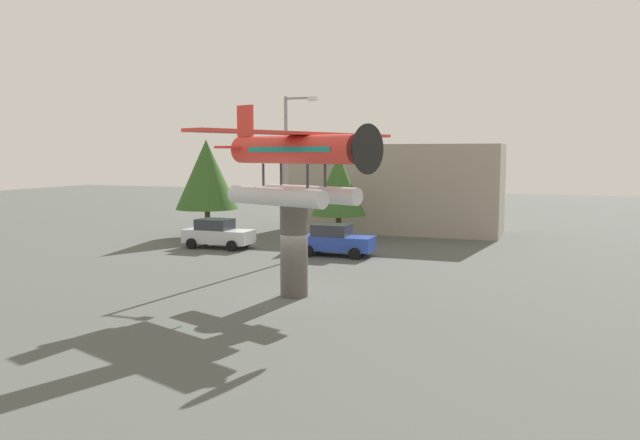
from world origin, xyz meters
TOP-DOWN VIEW (x-y plane):
  - ground_plane at (0.00, 0.00)m, footprint 140.00×140.00m
  - display_pedestal at (0.00, 0.00)m, footprint 1.10×1.10m
  - floatplane_monument at (0.12, -0.05)m, footprint 7.19×10.09m
  - car_near_silver at (-9.28, 10.34)m, footprint 4.20×2.02m
  - car_mid_blue at (-1.71, 10.08)m, footprint 4.20×2.02m
  - streetlight_primary at (-3.20, 7.12)m, footprint 1.84×0.28m
  - storefront_building at (-1.31, 22.00)m, footprint 15.38×5.28m
  - tree_west at (-12.51, 14.68)m, footprint 4.24×4.24m
  - tree_east at (-3.37, 15.66)m, footprint 3.53×3.53m

SIDE VIEW (x-z plane):
  - ground_plane at x=0.00m, z-range 0.00..0.00m
  - car_near_silver at x=-9.28m, z-range 0.00..1.76m
  - car_mid_blue at x=-1.71m, z-range 0.00..1.76m
  - display_pedestal at x=0.00m, z-range 0.00..3.69m
  - storefront_building at x=-1.31m, z-range 0.00..6.32m
  - tree_east at x=-3.37m, z-range 0.84..6.45m
  - tree_west at x=-12.51m, z-range 0.95..7.58m
  - streetlight_primary at x=-3.20m, z-range 0.65..9.22m
  - floatplane_monument at x=0.12m, z-range 3.36..7.36m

